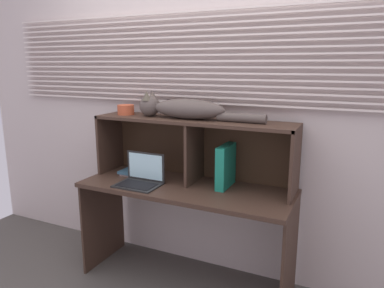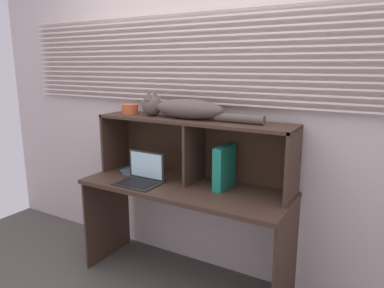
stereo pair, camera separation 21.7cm
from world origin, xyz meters
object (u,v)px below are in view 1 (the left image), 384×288
object	(u,v)px
cat	(183,108)
book_stack	(136,171)
binder_upright	(226,166)
small_basket	(126,110)
laptop	(141,178)

from	to	relation	value
cat	book_stack	bearing A→B (deg)	-179.74
binder_upright	book_stack	bearing A→B (deg)	-179.86
small_basket	book_stack	bearing A→B (deg)	-1.34
binder_upright	book_stack	size ratio (longest dim) A/B	1.23
cat	small_basket	bearing A→B (deg)	180.00
small_basket	laptop	bearing A→B (deg)	-39.47
cat	laptop	size ratio (longest dim) A/B	3.08
cat	book_stack	size ratio (longest dim) A/B	3.92
cat	book_stack	xyz separation A→B (m)	(-0.40, -0.00, -0.51)
book_stack	laptop	bearing A→B (deg)	-49.72
laptop	small_basket	bearing A→B (deg)	140.53
book_stack	small_basket	world-z (taller)	small_basket
book_stack	small_basket	bearing A→B (deg)	178.66
cat	small_basket	size ratio (longest dim) A/B	7.46
binder_upright	book_stack	xyz separation A→B (m)	(-0.73, -0.00, -0.13)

